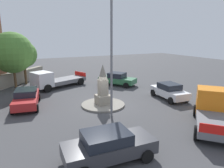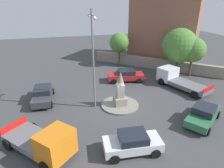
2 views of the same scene
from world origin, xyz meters
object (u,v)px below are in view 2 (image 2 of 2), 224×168
object	(u,v)px
car_dark_grey_near_island	(43,94)
tree_far_corner	(119,43)
car_white_approaching	(133,142)
car_green_parked_left	(203,114)
truck_orange_passing	(46,143)
tree_near_wall	(179,46)
monument	(120,91)
tree_mid_cluster	(193,50)
car_red_parked_right	(126,75)
truck_white_far_side	(177,79)
streetlamp	(93,54)
corner_building	(165,30)

from	to	relation	value
car_dark_grey_near_island	tree_far_corner	world-z (taller)	tree_far_corner
car_white_approaching	car_green_parked_left	size ratio (longest dim) A/B	0.89
truck_orange_passing	tree_far_corner	world-z (taller)	tree_far_corner
tree_near_wall	tree_far_corner	size ratio (longest dim) A/B	1.24
car_white_approaching	car_dark_grey_near_island	bearing A→B (deg)	33.74
monument	car_green_parked_left	world-z (taller)	monument
truck_orange_passing	tree_mid_cluster	world-z (taller)	tree_mid_cluster
car_red_parked_right	truck_white_far_side	size ratio (longest dim) A/B	0.72
tree_mid_cluster	streetlamp	bearing A→B (deg)	109.09
truck_white_far_side	truck_orange_passing	bearing A→B (deg)	117.84
car_white_approaching	tree_mid_cluster	size ratio (longest dim) A/B	0.78
car_green_parked_left	monument	bearing A→B (deg)	52.55
car_white_approaching	monument	bearing A→B (deg)	-9.87
corner_building	car_white_approaching	bearing A→B (deg)	146.53
car_red_parked_right	tree_mid_cluster	size ratio (longest dim) A/B	0.91
car_red_parked_right	tree_far_corner	world-z (taller)	tree_far_corner
corner_building	tree_near_wall	bearing A→B (deg)	165.71
truck_white_far_side	tree_near_wall	distance (m)	5.35
car_dark_grey_near_island	car_red_parked_right	bearing A→B (deg)	-74.01
car_red_parked_right	tree_near_wall	bearing A→B (deg)	-85.52
car_dark_grey_near_island	truck_white_far_side	distance (m)	15.08
car_white_approaching	tree_mid_cluster	bearing A→B (deg)	-47.62
car_red_parked_right	corner_building	bearing A→B (deg)	-50.73
car_white_approaching	corner_building	world-z (taller)	corner_building
truck_orange_passing	car_dark_grey_near_island	bearing A→B (deg)	4.08
streetlamp	car_dark_grey_near_island	size ratio (longest dim) A/B	2.02
truck_orange_passing	tree_near_wall	world-z (taller)	tree_near_wall
car_green_parked_left	corner_building	size ratio (longest dim) A/B	0.46
car_dark_grey_near_island	car_green_parked_left	distance (m)	15.12
tree_near_wall	tree_far_corner	xyz separation A→B (m)	(5.75, 6.47, -0.40)
car_red_parked_right	tree_mid_cluster	bearing A→B (deg)	-93.85
streetlamp	tree_near_wall	world-z (taller)	streetlamp
monument	streetlamp	distance (m)	4.45
streetlamp	truck_white_far_side	size ratio (longest dim) A/B	1.38
tree_far_corner	car_red_parked_right	bearing A→B (deg)	170.53
car_red_parked_right	streetlamp	bearing A→B (deg)	137.22
car_dark_grey_near_island	car_green_parked_left	bearing A→B (deg)	-119.66
streetlamp	tree_mid_cluster	distance (m)	14.75
car_white_approaching	tree_near_wall	world-z (taller)	tree_near_wall
car_dark_grey_near_island	tree_far_corner	bearing A→B (deg)	-49.95
monument	truck_white_far_side	distance (m)	8.27
car_green_parked_left	tree_mid_cluster	size ratio (longest dim) A/B	0.88
car_dark_grey_near_island	truck_white_far_side	size ratio (longest dim) A/B	0.68
truck_orange_passing	truck_white_far_side	size ratio (longest dim) A/B	0.82
tree_mid_cluster	monument	bearing A→B (deg)	114.38
tree_mid_cluster	corner_building	bearing A→B (deg)	-3.17
monument	car_red_parked_right	bearing A→B (deg)	-24.13
car_green_parked_left	truck_orange_passing	distance (m)	12.58
car_green_parked_left	tree_far_corner	world-z (taller)	tree_far_corner
car_white_approaching	truck_orange_passing	distance (m)	5.72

